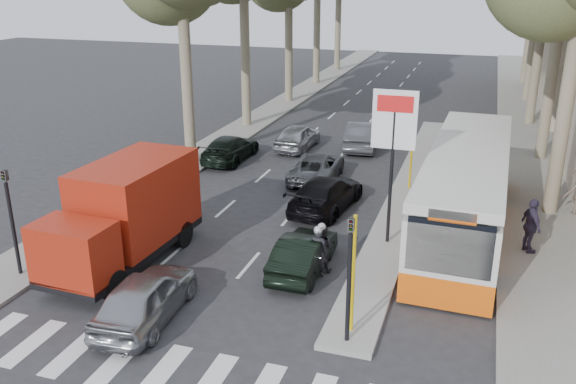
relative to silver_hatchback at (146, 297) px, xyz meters
name	(u,v)px	position (x,y,z in m)	size (l,w,h in m)	color
ground	(252,298)	(2.40, 2.00, -0.72)	(120.00, 120.00, 0.00)	#28282B
sidewalk_right	(524,127)	(11.00, 27.00, -0.66)	(3.20, 70.00, 0.12)	gray
median_left	(287,101)	(-5.60, 30.00, -0.66)	(2.40, 64.00, 0.12)	gray
traffic_island	(409,189)	(5.65, 13.00, -0.64)	(1.50, 26.00, 0.16)	gray
billboard	(393,146)	(5.65, 7.00, 2.99)	(1.50, 12.10, 5.60)	yellow
traffic_light_island	(350,260)	(5.65, 0.50, 1.77)	(0.16, 0.41, 3.60)	black
traffic_light_left	(9,204)	(-5.20, 1.00, 1.77)	(0.16, 0.41, 3.60)	black
silver_hatchback	(146,297)	(0.00, 0.00, 0.00)	(1.69, 4.20, 1.43)	#989AA0
dark_hatchback	(303,253)	(3.36, 4.18, -0.07)	(1.36, 3.90, 1.28)	black
queue_car_a	(317,167)	(1.30, 13.25, -0.09)	(2.08, 4.51, 1.25)	#4A4D52
queue_car_b	(326,194)	(2.67, 9.70, -0.02)	(1.95, 4.79, 1.39)	black
queue_car_c	(298,137)	(-1.10, 18.02, -0.02)	(1.65, 4.10, 1.40)	#A7AAAF
queue_car_d	(363,135)	(2.27, 19.22, 0.04)	(1.59, 4.57, 1.51)	#4E5056
queue_car_e	(230,148)	(-3.78, 14.85, -0.06)	(1.83, 4.50, 1.31)	black
red_truck	(126,213)	(-2.41, 3.04, 1.06)	(2.69, 6.41, 3.36)	black
city_bus	(466,189)	(8.13, 9.07, 1.00)	(3.08, 12.45, 3.26)	#E8580C
motorcycle	(320,251)	(3.90, 4.16, 0.09)	(0.75, 2.08, 1.76)	black
pedestrian_near	(531,226)	(10.40, 7.73, 0.37)	(1.14, 0.56, 1.94)	#3C324B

